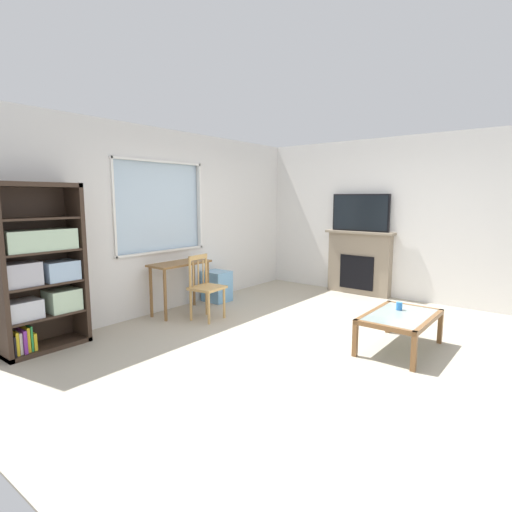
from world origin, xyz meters
name	(u,v)px	position (x,y,z in m)	size (l,w,h in m)	color
ground	(315,343)	(0.00, 0.00, -0.01)	(6.40, 6.09, 0.02)	#B2A893
wall_back_with_window	(173,223)	(0.03, 2.54, 1.32)	(5.40, 0.15, 2.69)	silver
wall_right	(400,219)	(2.76, 0.00, 1.34)	(0.12, 5.29, 2.69)	silver
bookshelf	(40,271)	(-2.07, 2.30, 0.89)	(0.90, 0.38, 1.86)	#38281E
desk_under_window	(180,272)	(-0.15, 2.19, 0.62)	(0.92, 0.41, 0.76)	brown
wooden_chair	(205,287)	(-0.14, 1.68, 0.46)	(0.46, 0.44, 0.90)	tan
plastic_drawer_unit	(217,286)	(0.67, 2.24, 0.25)	(0.35, 0.40, 0.50)	#72ADDB
fireplace	(359,262)	(2.61, 0.63, 0.56)	(0.26, 1.22, 1.12)	gray
tv	(360,213)	(2.59, 0.63, 1.44)	(0.06, 1.03, 0.64)	black
coffee_table	(400,319)	(0.39, -0.86, 0.35)	(1.03, 0.66, 0.41)	#8C9E99
sippy_cup	(399,306)	(0.56, -0.78, 0.45)	(0.07, 0.07, 0.09)	#337FD6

